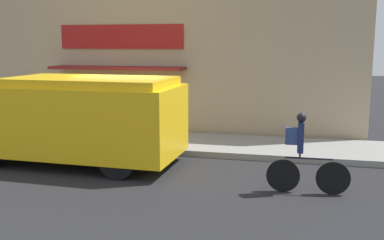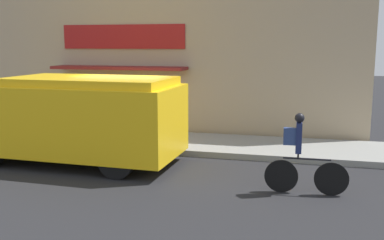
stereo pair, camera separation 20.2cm
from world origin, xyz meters
TOP-DOWN VIEW (x-y plane):
  - ground_plane at (0.00, 0.00)m, footprint 70.00×70.00m
  - sidewalk at (0.00, 1.30)m, footprint 28.00×2.60m
  - storefront at (-0.05, 2.83)m, footprint 14.03×1.09m
  - school_bus at (-0.78, -1.33)m, footprint 5.97×2.97m
  - cyclist at (4.96, -2.45)m, footprint 1.76×0.20m
  - trash_bin at (-1.33, 1.81)m, footprint 0.60×0.60m

SIDE VIEW (x-z plane):
  - ground_plane at x=0.00m, z-range 0.00..0.00m
  - sidewalk at x=0.00m, z-range 0.00..0.18m
  - trash_bin at x=-1.33m, z-range 0.18..1.10m
  - cyclist at x=4.96m, z-range -0.06..1.69m
  - school_bus at x=-0.78m, z-range 0.06..2.37m
  - storefront at x=-0.05m, z-range -0.01..5.95m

